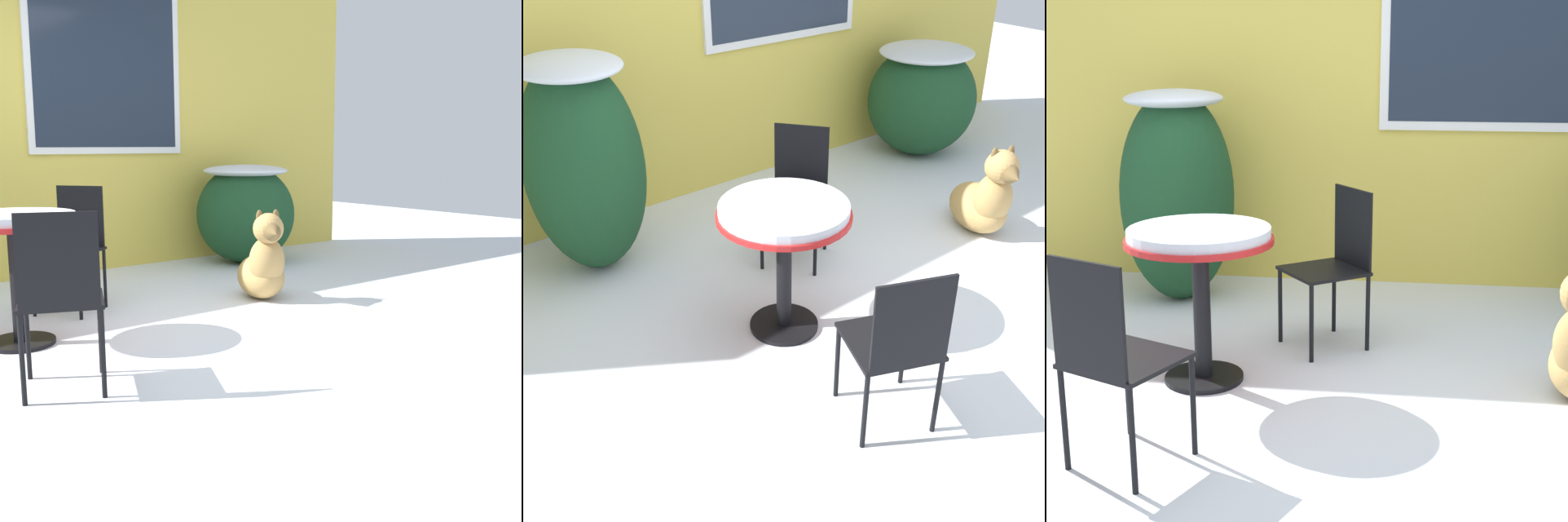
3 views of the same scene
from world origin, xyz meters
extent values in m
plane|color=silver|center=(0.00, 0.00, 0.00)|extent=(16.00, 16.00, 0.00)
cube|color=#DBC14C|center=(0.00, 2.20, 1.49)|extent=(8.00, 0.06, 2.99)
cube|color=white|center=(1.05, 2.16, 1.93)|extent=(1.52, 0.04, 1.68)
ellipsoid|color=#194223|center=(-0.99, 1.61, 0.69)|extent=(0.73, 0.82, 1.38)
ellipsoid|color=silver|center=(-0.99, 1.61, 1.32)|extent=(0.62, 0.70, 0.12)
cylinder|color=black|center=(-0.48, 0.27, 0.01)|extent=(0.40, 0.40, 0.03)
cylinder|color=black|center=(-0.48, 0.27, 0.37)|extent=(0.09, 0.09, 0.68)
cylinder|color=red|center=(-0.48, 0.27, 0.72)|extent=(0.73, 0.73, 0.03)
cylinder|color=silver|center=(-0.48, 0.27, 0.76)|extent=(0.70, 0.70, 0.05)
cube|color=black|center=(0.06, 0.82, 0.44)|extent=(0.55, 0.55, 0.02)
cube|color=black|center=(0.21, 0.93, 0.67)|extent=(0.23, 0.30, 0.43)
cylinder|color=black|center=(-0.19, 0.86, 0.21)|extent=(0.02, 0.02, 0.43)
cylinder|color=black|center=(0.03, 0.57, 0.21)|extent=(0.02, 0.02, 0.43)
cylinder|color=black|center=(0.09, 1.07, 0.21)|extent=(0.02, 0.02, 0.43)
cylinder|color=black|center=(0.31, 0.79, 0.21)|extent=(0.02, 0.02, 0.43)
cube|color=black|center=(-0.55, -0.59, 0.44)|extent=(0.51, 0.51, 0.02)
cube|color=black|center=(-0.63, -0.76, 0.67)|extent=(0.34, 0.15, 0.43)
cylinder|color=black|center=(-0.32, -0.49, 0.21)|extent=(0.02, 0.02, 0.43)
cylinder|color=black|center=(-0.65, -0.35, 0.21)|extent=(0.02, 0.02, 0.43)
cylinder|color=black|center=(-0.46, -0.82, 0.21)|extent=(0.02, 0.02, 0.43)
cylinder|color=black|center=(-0.79, -0.68, 0.21)|extent=(0.02, 0.02, 0.43)
camera|label=1|loc=(-1.70, -3.56, 1.17)|focal=45.00mm
camera|label=2|loc=(-2.42, -2.12, 2.28)|focal=45.00mm
camera|label=3|loc=(0.54, -3.39, 1.61)|focal=55.00mm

